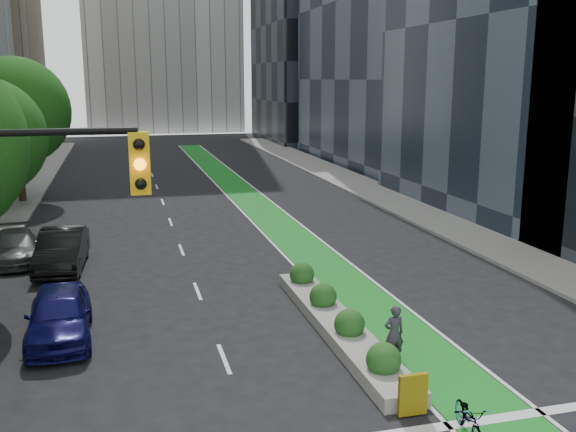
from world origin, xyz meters
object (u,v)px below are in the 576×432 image
bicycle (469,419)px  parked_car_left_mid (62,250)px  parked_car_left_far (15,247)px  median_planter (338,320)px  parked_car_left_near (59,315)px  cyclist (394,334)px

bicycle → parked_car_left_mid: (-9.48, 15.61, 0.37)m
parked_car_left_far → bicycle: bearing=-64.1°
median_planter → parked_car_left_mid: parked_car_left_mid is taller
parked_car_left_near → median_planter: bearing=-12.6°
bicycle → cyclist: cyclist is taller
bicycle → cyclist: size_ratio=1.04×
median_planter → parked_car_left_mid: (-8.68, 9.26, 0.44)m
cyclist → parked_car_left_far: bearing=-51.5°
cyclist → parked_car_left_mid: size_ratio=0.33×
median_planter → cyclist: 2.54m
median_planter → parked_car_left_far: (-10.70, 10.93, 0.27)m
bicycle → parked_car_left_near: parked_car_left_near is taller
bicycle → cyclist: 4.00m
cyclist → parked_car_left_far: (-11.50, 13.31, -0.16)m
median_planter → parked_car_left_near: size_ratio=2.27×
cyclist → parked_car_left_near: 9.83m
cyclist → parked_car_left_mid: 15.01m
bicycle → parked_car_left_near: (-9.00, 7.94, 0.33)m
bicycle → parked_car_left_mid: bearing=132.9°
median_planter → bicycle: size_ratio=6.09×
cyclist → bicycle: bearing=87.7°
parked_car_left_mid → parked_car_left_far: size_ratio=1.10×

